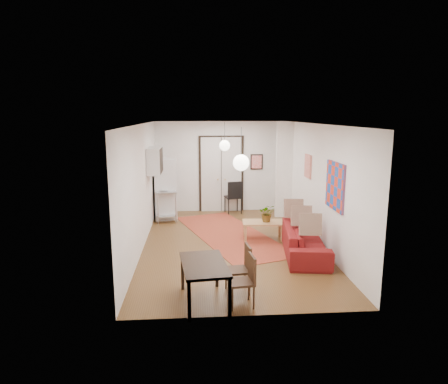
{
  "coord_description": "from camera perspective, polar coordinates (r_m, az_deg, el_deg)",
  "views": [
    {
      "loc": [
        -0.85,
        -9.26,
        3.14
      ],
      "look_at": [
        -0.15,
        0.29,
        1.25
      ],
      "focal_mm": 32.0,
      "sensor_mm": 36.0,
      "label": 1
    }
  ],
  "objects": [
    {
      "name": "wall_cabinet",
      "position": [
        10.89,
        -9.86,
        4.45
      ],
      "size": [
        0.35,
        1.0,
        0.7
      ],
      "primitive_type": "cube",
      "color": "white",
      "rests_on": "wall_left"
    },
    {
      "name": "painting_abstract",
      "position": [
        10.57,
        11.91,
        3.63
      ],
      "size": [
        0.05,
        0.5,
        0.6
      ],
      "primitive_type": "cube",
      "color": "beige",
      "rests_on": "wall_right"
    },
    {
      "name": "ceiling",
      "position": [
        9.3,
        1.04,
        9.68
      ],
      "size": [
        4.2,
        7.0,
        0.02
      ],
      "primitive_type": "cube",
      "color": "silver",
      "rests_on": "wall_back"
    },
    {
      "name": "wall_back",
      "position": [
        12.9,
        -0.41,
        3.63
      ],
      "size": [
        4.2,
        0.02,
        2.9
      ],
      "primitive_type": "cube",
      "color": "white",
      "rests_on": "floor"
    },
    {
      "name": "floor",
      "position": [
        9.82,
        0.98,
        -7.5
      ],
      "size": [
        7.0,
        7.0,
        0.0
      ],
      "primitive_type": "plane",
      "color": "brown",
      "rests_on": "ground"
    },
    {
      "name": "bowl",
      "position": [
        11.79,
        -8.52,
        0.26
      ],
      "size": [
        0.25,
        0.25,
        0.05
      ],
      "primitive_type": "imported",
      "rotation": [
        0.0,
        0.0,
        0.17
      ],
      "color": "silver",
      "rests_on": "kitchen_counter"
    },
    {
      "name": "print_left",
      "position": [
        11.39,
        -10.39,
        4.98
      ],
      "size": [
        0.03,
        0.44,
        0.54
      ],
      "primitive_type": "cube",
      "color": "olive",
      "rests_on": "wall_left"
    },
    {
      "name": "black_side_chair",
      "position": [
        12.82,
        1.27,
        -0.19
      ],
      "size": [
        0.57,
        0.57,
        1.05
      ],
      "rotation": [
        0.0,
        0.0,
        3.34
      ],
      "color": "black",
      "rests_on": "floor"
    },
    {
      "name": "dining_chair_near",
      "position": [
        7.24,
        1.89,
        -10.24
      ],
      "size": [
        0.46,
        0.61,
        0.87
      ],
      "rotation": [
        0.0,
        0.0,
        -1.46
      ],
      "color": "#352111",
      "rests_on": "floor"
    },
    {
      "name": "painting_popart",
      "position": [
        8.66,
        15.6,
        0.84
      ],
      "size": [
        0.05,
        1.0,
        1.0
      ],
      "primitive_type": "cube",
      "color": "red",
      "rests_on": "wall_right"
    },
    {
      "name": "coffee_table",
      "position": [
        10.17,
        5.59,
        -4.56
      ],
      "size": [
        1.06,
        0.64,
        0.45
      ],
      "rotation": [
        0.0,
        0.0,
        -0.07
      ],
      "color": "tan",
      "rests_on": "floor"
    },
    {
      "name": "double_doors",
      "position": [
        12.89,
        -0.39,
        2.5
      ],
      "size": [
        1.44,
        0.06,
        2.5
      ],
      "primitive_type": "cube",
      "color": "silver",
      "rests_on": "wall_back"
    },
    {
      "name": "wall_right",
      "position": [
        9.87,
        13.25,
        1.0
      ],
      "size": [
        0.02,
        7.0,
        2.9
      ],
      "primitive_type": "cube",
      "color": "white",
      "rests_on": "floor"
    },
    {
      "name": "poster_back",
      "position": [
        12.98,
        4.68,
        4.31
      ],
      "size": [
        0.4,
        0.03,
        0.5
      ],
      "primitive_type": "cube",
      "color": "red",
      "rests_on": "wall_back"
    },
    {
      "name": "kitchen_counter",
      "position": [
        12.16,
        -8.37,
        -1.09
      ],
      "size": [
        0.75,
        1.26,
        0.91
      ],
      "rotation": [
        0.0,
        0.0,
        0.14
      ],
      "color": "#B9BBBE",
      "rests_on": "floor"
    },
    {
      "name": "wall_left",
      "position": [
        9.5,
        -11.71,
        0.67
      ],
      "size": [
        0.02,
        7.0,
        2.9
      ],
      "primitive_type": "cube",
      "color": "white",
      "rests_on": "floor"
    },
    {
      "name": "pendant_back",
      "position": [
        11.33,
        0.1,
        6.66
      ],
      "size": [
        0.3,
        0.3,
        0.8
      ],
      "color": "white",
      "rests_on": "ceiling"
    },
    {
      "name": "kilim_rug",
      "position": [
        10.59,
        0.8,
        -6.06
      ],
      "size": [
        2.97,
        4.69,
        0.01
      ],
      "primitive_type": "cube",
      "rotation": [
        0.0,
        0.0,
        0.33
      ],
      "color": "#B0472C",
      "rests_on": "floor"
    },
    {
      "name": "dining_table",
      "position": [
        6.76,
        -2.86,
        -10.75
      ],
      "size": [
        0.86,
        1.33,
        0.7
      ],
      "rotation": [
        0.0,
        0.0,
        0.11
      ],
      "color": "black",
      "rests_on": "floor"
    },
    {
      "name": "soap_bottle",
      "position": [
        12.32,
        -8.35,
        1.05
      ],
      "size": [
        0.1,
        0.1,
        0.19
      ],
      "primitive_type": "imported",
      "rotation": [
        0.0,
        0.0,
        0.17
      ],
      "color": "#549EB6",
      "rests_on": "kitchen_counter"
    },
    {
      "name": "fridge",
      "position": [
        12.12,
        -8.41,
        0.44
      ],
      "size": [
        0.73,
        0.73,
        1.82
      ],
      "primitive_type": "cube",
      "rotation": [
        0.0,
        0.0,
        0.14
      ],
      "color": "silver",
      "rests_on": "floor"
    },
    {
      "name": "dining_chair_far",
      "position": [
        6.78,
        2.36,
        -11.8
      ],
      "size": [
        0.46,
        0.61,
        0.87
      ],
      "rotation": [
        0.0,
        0.0,
        -1.46
      ],
      "color": "#352111",
      "rests_on": "floor"
    },
    {
      "name": "potted_plant",
      "position": [
        10.11,
        6.18,
        -3.01
      ],
      "size": [
        0.42,
        0.37,
        0.44
      ],
      "primitive_type": "imported",
      "rotation": [
        0.0,
        0.0,
        -0.07
      ],
      "color": "#2E662E",
      "rests_on": "coffee_table"
    },
    {
      "name": "pendant_front",
      "position": [
        7.37,
        2.45,
        4.22
      ],
      "size": [
        0.3,
        0.3,
        0.8
      ],
      "color": "white",
      "rests_on": "ceiling"
    },
    {
      "name": "stub_partition",
      "position": [
        12.24,
        8.58,
        3.09
      ],
      "size": [
        0.5,
        0.1,
        2.9
      ],
      "primitive_type": "cube",
      "color": "white",
      "rests_on": "floor"
    },
    {
      "name": "wall_front",
      "position": [
        6.07,
        4.03,
        -5.05
      ],
      "size": [
        4.2,
        0.02,
        2.9
      ],
      "primitive_type": "cube",
      "color": "white",
      "rests_on": "floor"
    },
    {
      "name": "sofa",
      "position": [
        9.22,
        11.46,
        -6.83
      ],
      "size": [
        2.35,
        1.18,
        0.66
      ],
      "primitive_type": "imported",
      "rotation": [
        0.0,
        0.0,
        1.43
      ],
      "color": "maroon",
      "rests_on": "floor"
    }
  ]
}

